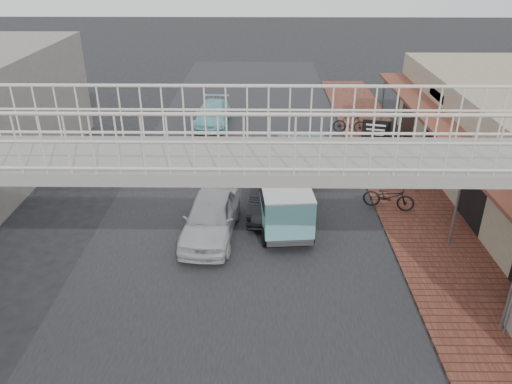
{
  "coord_description": "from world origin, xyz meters",
  "views": [
    {
      "loc": [
        0.75,
        -12.99,
        8.87
      ],
      "look_at": [
        0.56,
        1.31,
        1.8
      ],
      "focal_mm": 35.0,
      "sensor_mm": 36.0,
      "label": 1
    }
  ],
  "objects_px": {
    "white_hatchback": "(211,217)",
    "angkot_van": "(284,198)",
    "angkot_curb": "(301,149)",
    "motorcycle_near": "(389,196)",
    "motorcycle_far": "(350,123)",
    "dark_sedan": "(273,191)",
    "arrow_sign": "(395,133)",
    "angkot_far": "(213,114)"
  },
  "relations": [
    {
      "from": "white_hatchback",
      "to": "angkot_van",
      "type": "distance_m",
      "value": 2.59
    },
    {
      "from": "angkot_curb",
      "to": "motorcycle_near",
      "type": "relative_size",
      "value": 2.64
    },
    {
      "from": "white_hatchback",
      "to": "angkot_curb",
      "type": "xyz_separation_m",
      "value": [
        3.47,
        6.34,
        -0.02
      ]
    },
    {
      "from": "angkot_van",
      "to": "motorcycle_far",
      "type": "bearing_deg",
      "value": 63.31
    },
    {
      "from": "angkot_van",
      "to": "motorcycle_near",
      "type": "relative_size",
      "value": 2.02
    },
    {
      "from": "angkot_van",
      "to": "dark_sedan",
      "type": "bearing_deg",
      "value": 98.7
    },
    {
      "from": "angkot_curb",
      "to": "arrow_sign",
      "type": "relative_size",
      "value": 1.73
    },
    {
      "from": "angkot_curb",
      "to": "dark_sedan",
      "type": "bearing_deg",
      "value": 76.4
    },
    {
      "from": "white_hatchback",
      "to": "angkot_van",
      "type": "height_order",
      "value": "angkot_van"
    },
    {
      "from": "white_hatchback",
      "to": "arrow_sign",
      "type": "xyz_separation_m",
      "value": [
        6.84,
        3.68,
        1.69
      ]
    },
    {
      "from": "motorcycle_far",
      "to": "arrow_sign",
      "type": "bearing_deg",
      "value": -164.05
    },
    {
      "from": "dark_sedan",
      "to": "angkot_curb",
      "type": "bearing_deg",
      "value": 78.18
    },
    {
      "from": "dark_sedan",
      "to": "motorcycle_far",
      "type": "bearing_deg",
      "value": 68.47
    },
    {
      "from": "white_hatchback",
      "to": "motorcycle_near",
      "type": "relative_size",
      "value": 2.22
    },
    {
      "from": "arrow_sign",
      "to": "angkot_far",
      "type": "bearing_deg",
      "value": 148.38
    },
    {
      "from": "angkot_van",
      "to": "angkot_far",
      "type": "bearing_deg",
      "value": 102.32
    },
    {
      "from": "arrow_sign",
      "to": "motorcycle_near",
      "type": "bearing_deg",
      "value": -89.35
    },
    {
      "from": "motorcycle_near",
      "to": "white_hatchback",
      "type": "bearing_deg",
      "value": 124.46
    },
    {
      "from": "white_hatchback",
      "to": "arrow_sign",
      "type": "height_order",
      "value": "arrow_sign"
    },
    {
      "from": "motorcycle_near",
      "to": "arrow_sign",
      "type": "bearing_deg",
      "value": 4.95
    },
    {
      "from": "white_hatchback",
      "to": "angkot_far",
      "type": "bearing_deg",
      "value": 99.43
    },
    {
      "from": "motorcycle_near",
      "to": "motorcycle_far",
      "type": "relative_size",
      "value": 1.07
    },
    {
      "from": "angkot_van",
      "to": "motorcycle_far",
      "type": "distance_m",
      "value": 10.31
    },
    {
      "from": "arrow_sign",
      "to": "motorcycle_far",
      "type": "bearing_deg",
      "value": 109.17
    },
    {
      "from": "angkot_far",
      "to": "white_hatchback",
      "type": "bearing_deg",
      "value": -82.61
    },
    {
      "from": "angkot_curb",
      "to": "angkot_van",
      "type": "bearing_deg",
      "value": 83.69
    },
    {
      "from": "white_hatchback",
      "to": "motorcycle_near",
      "type": "height_order",
      "value": "white_hatchback"
    },
    {
      "from": "dark_sedan",
      "to": "motorcycle_near",
      "type": "relative_size",
      "value": 2.3
    },
    {
      "from": "motorcycle_far",
      "to": "arrow_sign",
      "type": "xyz_separation_m",
      "value": [
        0.57,
        -6.5,
        1.77
      ]
    },
    {
      "from": "dark_sedan",
      "to": "angkot_curb",
      "type": "xyz_separation_m",
      "value": [
        1.34,
        4.33,
        -0.02
      ]
    },
    {
      "from": "angkot_curb",
      "to": "angkot_van",
      "type": "distance_m",
      "value": 5.83
    },
    {
      "from": "angkot_van",
      "to": "white_hatchback",
      "type": "bearing_deg",
      "value": -171.27
    },
    {
      "from": "angkot_curb",
      "to": "angkot_far",
      "type": "bearing_deg",
      "value": -46.82
    },
    {
      "from": "white_hatchback",
      "to": "dark_sedan",
      "type": "distance_m",
      "value": 2.93
    },
    {
      "from": "motorcycle_far",
      "to": "arrow_sign",
      "type": "distance_m",
      "value": 6.76
    },
    {
      "from": "dark_sedan",
      "to": "motorcycle_near",
      "type": "bearing_deg",
      "value": 3.06
    },
    {
      "from": "motorcycle_far",
      "to": "angkot_far",
      "type": "bearing_deg",
      "value": 88.79
    },
    {
      "from": "dark_sedan",
      "to": "angkot_curb",
      "type": "distance_m",
      "value": 4.53
    },
    {
      "from": "motorcycle_far",
      "to": "angkot_van",
      "type": "bearing_deg",
      "value": 169.31
    },
    {
      "from": "angkot_curb",
      "to": "arrow_sign",
      "type": "bearing_deg",
      "value": 145.27
    },
    {
      "from": "angkot_van",
      "to": "motorcycle_far",
      "type": "relative_size",
      "value": 2.16
    },
    {
      "from": "dark_sedan",
      "to": "motorcycle_near",
      "type": "distance_m",
      "value": 4.27
    }
  ]
}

